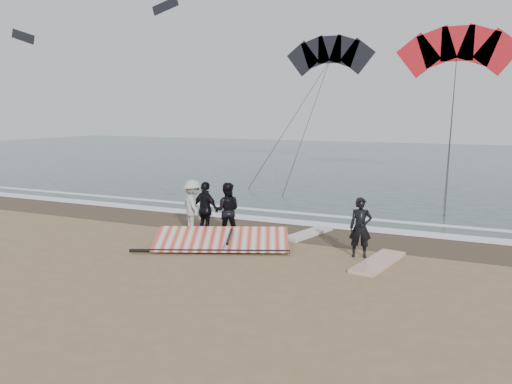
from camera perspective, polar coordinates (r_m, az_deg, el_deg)
ground at (r=13.75m, az=-0.96°, el=-8.71°), size 120.00×120.00×0.00m
sea at (r=45.38m, az=17.10°, el=3.38°), size 120.00×54.00×0.02m
wet_sand at (r=17.77m, az=5.24°, el=-4.61°), size 120.00×2.80×0.01m
foam_near at (r=19.06m, az=6.62°, el=-3.63°), size 120.00×0.90×0.01m
foam_far at (r=20.66m, az=8.06°, el=-2.67°), size 120.00×0.45×0.01m
man_main at (r=14.89m, az=11.86°, el=-3.99°), size 0.74×0.58×1.77m
board_white at (r=14.54m, az=13.81°, el=-7.78°), size 1.17×2.60×0.10m
board_cream at (r=17.42m, az=5.96°, el=-4.76°), size 1.22×2.40×0.10m
trio_cluster at (r=17.18m, az=-5.64°, el=-1.89°), size 2.66×1.33×1.90m
sail_rig at (r=15.83m, az=-3.92°, el=-5.60°), size 4.47×3.29×0.52m
kite_red at (r=32.40m, az=21.98°, el=14.44°), size 7.78×5.62×13.22m
kite_dark at (r=39.16m, az=8.39°, el=14.96°), size 7.64×7.32×16.59m
distant_kites at (r=55.36m, az=-18.04°, el=18.06°), size 16.25×6.12×4.65m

